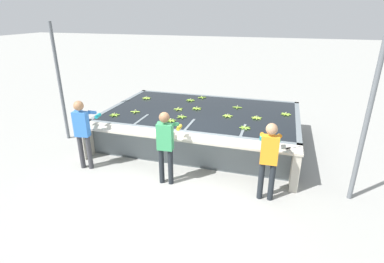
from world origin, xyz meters
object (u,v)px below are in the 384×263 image
Objects in this scene: banana_bunch_floating_10 at (237,107)px; support_post_right at (367,122)px; worker_2 at (269,155)px; banana_bunch_floating_5 at (178,109)px; banana_bunch_floating_7 at (191,100)px; knife_0 at (291,147)px; banana_bunch_floating_4 at (257,118)px; worker_1 at (166,142)px; banana_bunch_floating_11 at (182,117)px; banana_bunch_floating_0 at (197,108)px; banana_bunch_floating_6 at (115,115)px; banana_bunch_floating_13 at (286,114)px; banana_bunch_floating_9 at (228,116)px; banana_bunch_floating_2 at (147,98)px; banana_bunch_floating_12 at (135,112)px; banana_bunch_floating_8 at (245,128)px; banana_bunch_floating_1 at (202,97)px; worker_0 at (83,129)px; support_post_left at (60,84)px; banana_bunch_floating_3 at (171,121)px.

support_post_right is (2.65, -2.49, 0.71)m from banana_bunch_floating_10.
banana_bunch_floating_5 is at bearing 138.44° from worker_2.
banana_bunch_floating_10 is at bearing -11.96° from banana_bunch_floating_7.
banana_bunch_floating_4 is at bearing 117.62° from knife_0.
worker_1 is 1.74m from banana_bunch_floating_11.
support_post_right reaches higher than banana_bunch_floating_0.
banana_bunch_floating_4 and banana_bunch_floating_6 have the same top height.
banana_bunch_floating_11 and banana_bunch_floating_13 have the same top height.
banana_bunch_floating_5 and banana_bunch_floating_13 have the same top height.
banana_bunch_floating_9 is (1.37, -1.15, 0.00)m from banana_bunch_floating_7.
worker_1 is at bearing -58.81° from banana_bunch_floating_2.
banana_bunch_floating_4 is 0.99× the size of banana_bunch_floating_12.
banana_bunch_floating_8 is (1.97, -0.90, -0.00)m from banana_bunch_floating_5.
knife_0 is (4.35, -2.51, -0.01)m from banana_bunch_floating_2.
banana_bunch_floating_12 is (0.40, 0.41, 0.00)m from banana_bunch_floating_6.
banana_bunch_floating_0 is 0.87m from banana_bunch_floating_7.
banana_bunch_floating_1 is at bearing 93.58° from worker_1.
banana_bunch_floating_10 is 0.96× the size of knife_0.
banana_bunch_floating_0 is 1.18m from banana_bunch_floating_1.
banana_bunch_floating_0 is at bearing 51.36° from worker_0.
worker_2 is at bearing -25.59° from banana_bunch_floating_12.
banana_bunch_floating_4 is at bearing -51.14° from banana_bunch_floating_10.
banana_bunch_floating_10 is 4.93m from support_post_left.
banana_bunch_floating_2 is 2.89m from banana_bunch_floating_10.
support_post_right reaches higher than banana_bunch_floating_3.
banana_bunch_floating_0 reaches higher than knife_0.
banana_bunch_floating_10 is (-1.05, 2.96, -0.05)m from worker_2.
banana_bunch_floating_12 is at bearing -172.09° from banana_bunch_floating_4.
knife_0 is (2.71, -1.12, -0.01)m from banana_bunch_floating_11.
banana_bunch_floating_3 is 1.91m from banana_bunch_floating_7.
support_post_left is (-6.09, 0.82, 0.72)m from knife_0.
banana_bunch_floating_0 is 4.31m from support_post_right.
worker_2 reaches higher than banana_bunch_floating_13.
banana_bunch_floating_7 is at bearing 145.93° from support_post_right.
banana_bunch_floating_3 is 1.00× the size of banana_bunch_floating_9.
banana_bunch_floating_2 is 1.00× the size of banana_bunch_floating_7.
worker_1 is at bearing -126.31° from banana_bunch_floating_4.
banana_bunch_floating_4 and banana_bunch_floating_10 have the same top height.
support_post_right is (3.66, 0.49, 0.65)m from worker_1.
support_post_left is at bearing -162.60° from banana_bunch_floating_0.
banana_bunch_floating_11 is at bearing 157.45° from knife_0.
worker_0 reaches higher than banana_bunch_floating_8.
banana_bunch_floating_11 is at bearing 5.19° from support_post_left.
banana_bunch_floating_1 is at bearing 159.58° from banana_bunch_floating_13.
banana_bunch_floating_1 is (1.80, 3.62, -0.08)m from worker_0.
worker_2 is at bearing -36.58° from banana_bunch_floating_11.
banana_bunch_floating_13 is 0.09× the size of support_post_left.
banana_bunch_floating_1 is 1.91m from banana_bunch_floating_9.
banana_bunch_floating_7 is at bearing 54.25° from banana_bunch_floating_12.
banana_bunch_floating_0 is at bearing -17.64° from banana_bunch_floating_2.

